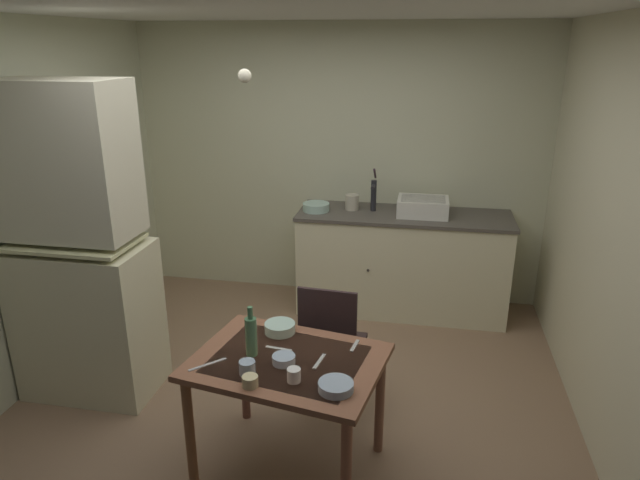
{
  "coord_description": "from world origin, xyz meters",
  "views": [
    {
      "loc": [
        0.81,
        -3.19,
        2.39
      ],
      "look_at": [
        0.18,
        0.14,
        1.19
      ],
      "focal_mm": 31.77,
      "sensor_mm": 36.0,
      "label": 1
    }
  ],
  "objects_px": {
    "dining_table": "(288,375)",
    "serving_bowl_wide": "(280,328)",
    "hand_pump": "(374,193)",
    "hutch_cabinet": "(80,257)",
    "chair_far_side": "(331,343)",
    "glass_bottle": "(251,335)",
    "sink_basin": "(423,206)",
    "mixing_bowl_counter": "(316,207)",
    "mug_tall": "(247,368)"
  },
  "relations": [
    {
      "from": "hutch_cabinet",
      "to": "mug_tall",
      "type": "bearing_deg",
      "value": -27.35
    },
    {
      "from": "serving_bowl_wide",
      "to": "glass_bottle",
      "type": "bearing_deg",
      "value": -107.75
    },
    {
      "from": "hand_pump",
      "to": "glass_bottle",
      "type": "distance_m",
      "value": 2.31
    },
    {
      "from": "hutch_cabinet",
      "to": "serving_bowl_wide",
      "type": "relative_size",
      "value": 11.72
    },
    {
      "from": "dining_table",
      "to": "hand_pump",
      "type": "bearing_deg",
      "value": 83.79
    },
    {
      "from": "dining_table",
      "to": "serving_bowl_wide",
      "type": "relative_size",
      "value": 6.21
    },
    {
      "from": "dining_table",
      "to": "serving_bowl_wide",
      "type": "xyz_separation_m",
      "value": [
        -0.12,
        0.29,
        0.13
      ]
    },
    {
      "from": "hutch_cabinet",
      "to": "chair_far_side",
      "type": "bearing_deg",
      "value": 2.4
    },
    {
      "from": "sink_basin",
      "to": "mug_tall",
      "type": "height_order",
      "value": "sink_basin"
    },
    {
      "from": "hutch_cabinet",
      "to": "glass_bottle",
      "type": "height_order",
      "value": "hutch_cabinet"
    },
    {
      "from": "hand_pump",
      "to": "serving_bowl_wide",
      "type": "distance_m",
      "value": 2.04
    },
    {
      "from": "hand_pump",
      "to": "chair_far_side",
      "type": "xyz_separation_m",
      "value": [
        -0.1,
        -1.65,
        -0.61
      ]
    },
    {
      "from": "mug_tall",
      "to": "glass_bottle",
      "type": "height_order",
      "value": "glass_bottle"
    },
    {
      "from": "dining_table",
      "to": "glass_bottle",
      "type": "height_order",
      "value": "glass_bottle"
    },
    {
      "from": "sink_basin",
      "to": "chair_far_side",
      "type": "relative_size",
      "value": 0.47
    },
    {
      "from": "sink_basin",
      "to": "hutch_cabinet",
      "type": "bearing_deg",
      "value": -143.25
    },
    {
      "from": "serving_bowl_wide",
      "to": "glass_bottle",
      "type": "distance_m",
      "value": 0.31
    },
    {
      "from": "hutch_cabinet",
      "to": "chair_far_side",
      "type": "xyz_separation_m",
      "value": [
        1.71,
        0.07,
        -0.52
      ]
    },
    {
      "from": "hand_pump",
      "to": "glass_bottle",
      "type": "bearing_deg",
      "value": -101.33
    },
    {
      "from": "hutch_cabinet",
      "to": "mixing_bowl_counter",
      "type": "height_order",
      "value": "hutch_cabinet"
    },
    {
      "from": "dining_table",
      "to": "chair_far_side",
      "type": "bearing_deg",
      "value": 76.72
    },
    {
      "from": "hutch_cabinet",
      "to": "mug_tall",
      "type": "xyz_separation_m",
      "value": [
        1.39,
        -0.72,
        -0.25
      ]
    },
    {
      "from": "chair_far_side",
      "to": "hutch_cabinet",
      "type": "bearing_deg",
      "value": -177.6
    },
    {
      "from": "mug_tall",
      "to": "glass_bottle",
      "type": "relative_size",
      "value": 0.29
    },
    {
      "from": "mug_tall",
      "to": "serving_bowl_wide",
      "type": "bearing_deg",
      "value": 83.28
    },
    {
      "from": "dining_table",
      "to": "chair_far_side",
      "type": "height_order",
      "value": "chair_far_side"
    },
    {
      "from": "mixing_bowl_counter",
      "to": "chair_far_side",
      "type": "distance_m",
      "value": 1.68
    },
    {
      "from": "sink_basin",
      "to": "hand_pump",
      "type": "distance_m",
      "value": 0.45
    },
    {
      "from": "hand_pump",
      "to": "serving_bowl_wide",
      "type": "xyz_separation_m",
      "value": [
        -0.36,
        -1.98,
        -0.35
      ]
    },
    {
      "from": "hutch_cabinet",
      "to": "dining_table",
      "type": "height_order",
      "value": "hutch_cabinet"
    },
    {
      "from": "serving_bowl_wide",
      "to": "glass_bottle",
      "type": "xyz_separation_m",
      "value": [
        -0.09,
        -0.28,
        0.09
      ]
    },
    {
      "from": "glass_bottle",
      "to": "serving_bowl_wide",
      "type": "bearing_deg",
      "value": 72.25
    },
    {
      "from": "hand_pump",
      "to": "mug_tall",
      "type": "bearing_deg",
      "value": -99.69
    },
    {
      "from": "sink_basin",
      "to": "glass_bottle",
      "type": "height_order",
      "value": "sink_basin"
    },
    {
      "from": "mixing_bowl_counter",
      "to": "dining_table",
      "type": "xyz_separation_m",
      "value": [
        0.26,
        -2.17,
        -0.34
      ]
    },
    {
      "from": "hand_pump",
      "to": "mixing_bowl_counter",
      "type": "bearing_deg",
      "value": -169.35
    },
    {
      "from": "sink_basin",
      "to": "chair_far_side",
      "type": "bearing_deg",
      "value": -108.64
    },
    {
      "from": "hutch_cabinet",
      "to": "hand_pump",
      "type": "xyz_separation_m",
      "value": [
        1.81,
        1.73,
        0.09
      ]
    },
    {
      "from": "chair_far_side",
      "to": "mug_tall",
      "type": "xyz_separation_m",
      "value": [
        -0.32,
        -0.79,
        0.27
      ]
    },
    {
      "from": "dining_table",
      "to": "mug_tall",
      "type": "distance_m",
      "value": 0.29
    },
    {
      "from": "glass_bottle",
      "to": "chair_far_side",
      "type": "bearing_deg",
      "value": 59.84
    },
    {
      "from": "mug_tall",
      "to": "hutch_cabinet",
      "type": "bearing_deg",
      "value": 152.65
    },
    {
      "from": "hand_pump",
      "to": "hutch_cabinet",
      "type": "bearing_deg",
      "value": -136.36
    },
    {
      "from": "chair_far_side",
      "to": "glass_bottle",
      "type": "distance_m",
      "value": 0.78
    },
    {
      "from": "serving_bowl_wide",
      "to": "glass_bottle",
      "type": "height_order",
      "value": "glass_bottle"
    },
    {
      "from": "mixing_bowl_counter",
      "to": "mug_tall",
      "type": "bearing_deg",
      "value": -87.84
    },
    {
      "from": "hutch_cabinet",
      "to": "glass_bottle",
      "type": "bearing_deg",
      "value": -21.3
    },
    {
      "from": "dining_table",
      "to": "mug_tall",
      "type": "bearing_deg",
      "value": -133.25
    },
    {
      "from": "dining_table",
      "to": "serving_bowl_wide",
      "type": "distance_m",
      "value": 0.34
    },
    {
      "from": "hutch_cabinet",
      "to": "chair_far_side",
      "type": "height_order",
      "value": "hutch_cabinet"
    }
  ]
}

